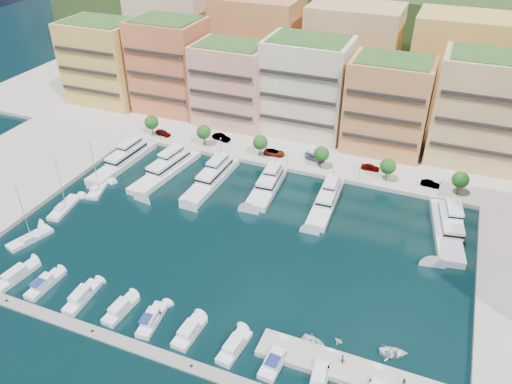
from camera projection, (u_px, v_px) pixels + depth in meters
ground at (236, 242)px, 100.09m from camera, size 400.00×400.00×0.00m
north_quay at (320, 120)px, 148.31m from camera, size 220.00×64.00×2.00m
hillside at (356, 70)px, 185.63m from camera, size 240.00×40.00×58.00m
south_pontoon at (140, 349)px, 77.70m from camera, size 72.00×2.20×0.35m
finger_pier at (361, 376)px, 73.56m from camera, size 32.00×5.00×2.00m
apartment_0 at (104, 62)px, 152.44m from camera, size 22.00×16.50×24.80m
apartment_1 at (170, 66)px, 146.54m from camera, size 20.00×16.50×26.80m
apartment_2 at (232, 84)px, 139.48m from camera, size 20.00×15.50×22.80m
apartment_3 at (307, 87)px, 133.63m from camera, size 22.00×16.50×25.80m
apartment_4 at (388, 105)px, 125.71m from camera, size 20.00×15.50×23.80m
apartment_5 at (482, 110)px, 119.54m from camera, size 22.00×16.50×26.80m
backblock_0 at (174, 36)px, 166.19m from camera, size 26.00×18.00×30.00m
backblock_1 at (258, 46)px, 156.77m from camera, size 26.00×18.00×30.00m
backblock_2 at (352, 58)px, 147.35m from camera, size 26.00×18.00×30.00m
backblock_3 at (459, 71)px, 137.93m from camera, size 26.00×18.00×30.00m
tree_0 at (151, 122)px, 136.12m from camera, size 3.80×3.80×5.65m
tree_1 at (204, 132)px, 131.09m from camera, size 3.80×3.80×5.65m
tree_2 at (260, 143)px, 126.07m from camera, size 3.80×3.80×5.65m
tree_3 at (321, 154)px, 121.05m from camera, size 3.80×3.80×5.65m
tree_4 at (388, 166)px, 116.02m from camera, size 3.80×3.80×5.65m
tree_5 at (460, 180)px, 111.00m from camera, size 3.80×3.80×5.65m
lamppost_0 at (160, 131)px, 133.57m from camera, size 0.30×0.30×4.20m
lamppost_1 at (221, 143)px, 127.92m from camera, size 0.30×0.30×4.20m
lamppost_2 at (287, 155)px, 122.27m from camera, size 0.30×0.30×4.20m
lamppost_3 at (360, 169)px, 116.62m from camera, size 0.30×0.30×4.20m
lamppost_4 at (440, 185)px, 110.97m from camera, size 0.30×0.30×4.20m
yacht_0 at (125, 159)px, 126.06m from camera, size 5.85×23.18×7.30m
yacht_1 at (167, 169)px, 122.15m from camera, size 7.93×23.46×7.30m
yacht_2 at (213, 177)px, 118.79m from camera, size 5.40×21.86×7.30m
yacht_3 at (268, 184)px, 115.97m from camera, size 5.90×18.08×7.30m
yacht_4 at (326, 200)px, 110.75m from camera, size 5.10×20.08×7.30m
yacht_6 at (447, 227)px, 102.21m from camera, size 8.50×21.76×7.30m
cruiser_0 at (17, 276)px, 90.98m from camera, size 3.48×9.05×2.55m
cruiser_1 at (44, 285)px, 88.97m from camera, size 2.62×7.84×2.66m
cruiser_2 at (82, 297)px, 86.41m from camera, size 2.91×8.30×2.55m
cruiser_3 at (121, 310)px, 83.93m from camera, size 2.99×7.41×2.55m
cruiser_4 at (152, 320)px, 81.97m from camera, size 3.21×7.83×2.66m
cruiser_5 at (189, 332)px, 79.82m from camera, size 3.11×7.22×2.55m
cruiser_6 at (234, 347)px, 77.35m from camera, size 3.37×7.52×2.55m
cruiser_7 at (275, 361)px, 75.20m from camera, size 3.10×7.60×2.66m
cruiser_8 at (320, 376)px, 73.01m from camera, size 3.16×8.26×2.55m
sailboat_2 at (98, 190)px, 115.60m from camera, size 4.81×8.20×13.20m
sailboat_0 at (30, 239)px, 100.35m from camera, size 5.37×9.40×13.20m
sailboat_1 at (64, 208)px, 109.52m from camera, size 4.20×9.90×13.20m
tender_1 at (339, 341)px, 78.65m from camera, size 1.82×1.71×0.77m
tender_0 at (314, 343)px, 78.20m from camera, size 4.91×4.03×0.89m
tender_2 at (393, 353)px, 76.60m from camera, size 5.05×4.19×0.90m
car_0 at (163, 133)px, 137.40m from camera, size 4.80×2.74×1.54m
car_1 at (221, 137)px, 134.91m from camera, size 5.42×2.80×1.70m
car_2 at (274, 152)px, 127.95m from camera, size 5.50×2.76×1.49m
car_3 at (315, 158)px, 125.60m from camera, size 5.76×3.47×1.56m
car_4 at (370, 167)px, 121.67m from camera, size 4.45×1.92×1.49m
car_5 at (430, 184)px, 115.35m from camera, size 4.30×1.75×1.39m
person_0 at (342, 359)px, 73.87m from camera, size 0.69×0.79×1.81m
person_1 at (404, 382)px, 70.70m from camera, size 0.79×0.63×1.54m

